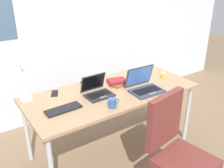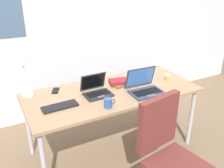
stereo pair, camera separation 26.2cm
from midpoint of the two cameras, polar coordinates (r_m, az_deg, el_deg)
The scene contains 14 objects.
ground_plane at distance 3.05m, azimuth 2.54°, elevation -14.25°, with size 12.00×12.00×0.00m, color #7A6047.
wall_back at distance 3.43m, azimuth -6.60°, elevation 14.09°, with size 6.00×0.13×2.60m.
desk at distance 2.68m, azimuth 2.80°, elevation -2.73°, with size 1.80×0.80×0.74m.
desk_lamp at distance 2.55m, azimuth -16.07°, elevation 1.16°, with size 0.12×0.18×0.40m.
laptop_by_keyboard at distance 2.56m, azimuth -0.55°, elevation -1.55°, with size 0.28×0.25×0.20m.
laptop_center at distance 2.65m, azimuth 10.21°, elevation -0.93°, with size 0.34×0.30×0.24m.
external_keyboard at distance 2.36m, azimuth -8.51°, elevation -5.08°, with size 0.33×0.12×0.02m, color black.
computer_mouse at distance 2.84m, azimuth -3.19°, elevation 0.54°, with size 0.06×0.10×0.03m, color black.
cell_phone at distance 2.68m, azimuth -9.85°, elevation -1.54°, with size 0.06×0.14×0.01m, color black.
headphones at distance 3.12m, azimuth 9.12°, elevation 2.49°, with size 0.21×0.18×0.04m.
pill_bottle at distance 2.97m, azimuth 14.80°, elevation 1.36°, with size 0.04×0.04×0.08m.
book_stack at distance 2.79m, azimuth 4.34°, elevation 0.32°, with size 0.24×0.20×0.05m.
coffee_mug at distance 2.33m, azimuth 2.40°, elevation -4.34°, with size 0.11×0.08×0.09m.
office_chair at distance 2.32m, azimuth 16.21°, elevation -17.12°, with size 0.52×0.57×0.97m.
Camera 2 is at (-1.11, -2.12, 1.90)m, focal length 40.74 mm.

